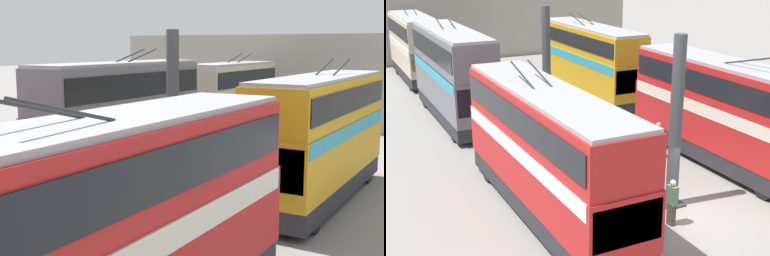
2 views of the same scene
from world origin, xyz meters
TOP-DOWN VIEW (x-y plane):
  - depot_back_wall at (35.33, 0.00)m, footprint 0.50×36.00m
  - support_column_far at (13.84, 0.00)m, footprint 0.88×0.88m
  - bus_left_near at (4.20, -4.74)m, footprint 11.09×2.54m
  - bus_left_far at (17.38, -4.74)m, footprint 10.77×2.54m
  - bus_right_mid at (16.67, 4.74)m, footprint 10.42×2.54m
  - bus_right_far at (28.59, 4.74)m, footprint 9.14×2.54m

SIDE VIEW (x-z plane):
  - bus_left_near at x=4.20m, z-range 0.03..5.55m
  - bus_left_far at x=17.38m, z-range 0.04..5.68m
  - bus_right_far at x=28.59m, z-range 0.03..5.71m
  - bus_right_mid at x=16.67m, z-range 0.05..6.09m
  - support_column_far at x=13.84m, z-range -0.12..6.67m
  - depot_back_wall at x=35.33m, z-range 0.00..7.02m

